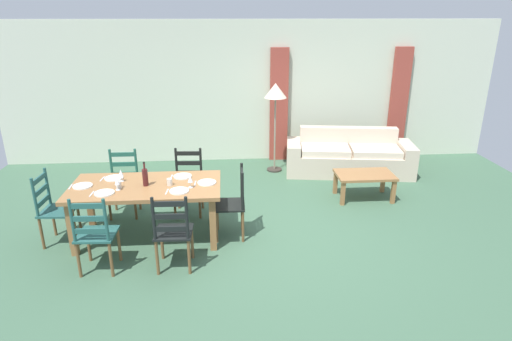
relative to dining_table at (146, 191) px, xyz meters
The scene contains 32 objects.
ground_plane 1.70m from the dining_table, ahead, with size 9.60×9.60×0.02m, color #3C5D45.
wall_far 3.66m from the dining_table, 64.29° to the left, with size 9.60×0.16×2.70m, color beige.
curtain_panel_left 3.76m from the dining_table, 55.88° to the left, with size 0.35×0.08×2.20m, color #9C3E33.
curtain_panel_right 5.48m from the dining_table, 34.54° to the left, with size 0.35×0.08×2.20m, color #9C3E33.
dining_table is the anchor object (origin of this frame).
dining_chair_near_left 0.91m from the dining_table, 120.75° to the right, with size 0.44×0.42×0.96m.
dining_chair_near_right 0.90m from the dining_table, 62.20° to the right, with size 0.43×0.41×0.96m.
dining_chair_far_left 0.92m from the dining_table, 120.76° to the left, with size 0.42×0.40×0.96m.
dining_chair_far_right 0.91m from the dining_table, 57.65° to the left, with size 0.45×0.43×0.96m.
dining_chair_head_west 1.18m from the dining_table, behind, with size 0.42×0.44×0.96m.
dining_chair_head_east 1.13m from the dining_table, ahead, with size 0.41×0.43×0.96m.
dinner_plate_near_left 0.52m from the dining_table, 150.95° to the right, with size 0.24×0.24×0.02m, color white.
fork_near_left 0.66m from the dining_table, 157.38° to the right, with size 0.02×0.17×0.01m, color silver.
dinner_plate_near_right 0.52m from the dining_table, 29.05° to the right, with size 0.24×0.24×0.02m, color white.
fork_near_right 0.40m from the dining_table, 39.81° to the right, with size 0.02×0.17×0.01m, color silver.
dinner_plate_far_left 0.52m from the dining_table, 150.95° to the left, with size 0.24×0.24×0.02m, color white.
fork_far_left 0.66m from the dining_table, 157.38° to the left, with size 0.02×0.17×0.01m, color silver.
dinner_plate_far_right 0.52m from the dining_table, 29.05° to the left, with size 0.24×0.24×0.02m, color white.
fork_far_right 0.40m from the dining_table, 39.81° to the left, with size 0.02×0.17×0.01m, color silver.
dinner_plate_head_west 0.79m from the dining_table, behind, with size 0.24×0.24×0.02m, color white.
fork_head_west 0.93m from the dining_table, behind, with size 0.02×0.17×0.01m, color silver.
dinner_plate_head_east 0.79m from the dining_table, ahead, with size 0.24×0.24×0.02m, color white.
fork_head_east 0.64m from the dining_table, ahead, with size 0.02×0.17×0.01m, color silver.
wine_bottle 0.21m from the dining_table, 63.81° to the right, with size 0.07×0.07×0.32m.
wine_glass_near_left 0.40m from the dining_table, 154.78° to the right, with size 0.06×0.06×0.16m.
wine_glass_near_right 0.63m from the dining_table, 13.04° to the right, with size 0.06×0.06×0.16m.
wine_glass_far_left 0.41m from the dining_table, 155.56° to the left, with size 0.06×0.06×0.16m.
coffee_cup_primary 0.34m from the dining_table, ahead, with size 0.07×0.07×0.09m, color beige.
coffee_cup_secondary 0.35m from the dining_table, 165.89° to the right, with size 0.07×0.07×0.09m, color beige.
couch 4.02m from the dining_table, 34.31° to the left, with size 2.37×1.11×0.80m.
coffee_table 3.40m from the dining_table, 17.94° to the left, with size 0.90×0.56×0.42m.
standing_lamp 3.21m from the dining_table, 51.43° to the left, with size 0.40×0.40×1.64m.
Camera 1 is at (-0.54, -5.12, 2.82)m, focal length 30.29 mm.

